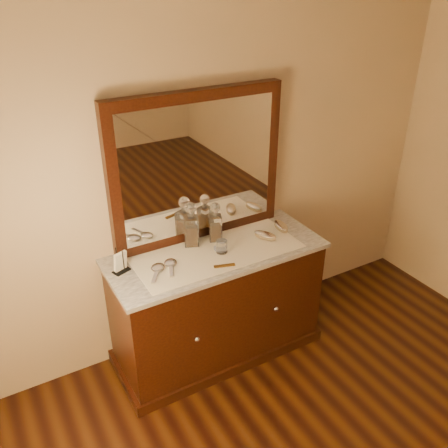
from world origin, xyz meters
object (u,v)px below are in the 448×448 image
Objects in this scene: napkin_rack at (121,263)px; decanter_left at (191,228)px; mirror_frame at (198,168)px; hand_mirror_inner at (171,264)px; decanter_right at (215,226)px; hand_mirror_outer at (157,269)px; comb at (225,266)px; dresser_cabinet at (217,305)px; brush_far at (281,226)px; pin_dish at (219,248)px; brush_near at (265,236)px.

decanter_left is at bearing 8.24° from napkin_rack.
mirror_frame is 0.64m from hand_mirror_inner.
decanter_left reaches higher than hand_mirror_inner.
decanter_right is 0.52m from hand_mirror_outer.
hand_mirror_inner reaches higher than comb.
comb is 0.48× the size of decanter_right.
hand_mirror_outer reaches higher than dresser_cabinet.
decanter_left is (-0.10, 0.16, 0.56)m from dresser_cabinet.
hand_mirror_outer is (-0.38, 0.16, 0.00)m from comb.
napkin_rack is at bearing -171.76° from decanter_left.
mirror_frame is at bearing 90.00° from dresser_cabinet.
comb is at bearing -159.90° from brush_far.
decanter_right reaches higher than napkin_rack.
napkin_rack is 0.69m from decanter_right.
pin_dish is at bearing -107.54° from decanter_right.
comb is 0.41m from hand_mirror_outer.
hand_mirror_inner is at bearing -18.18° from napkin_rack.
decanter_right is at bearing 167.48° from brush_far.
decanter_right is (0.68, 0.05, 0.05)m from napkin_rack.
decanter_left is at bearing 158.53° from brush_near.
brush_far is 0.85× the size of hand_mirror_inner.
dresser_cabinet is 0.56m from hand_mirror_inner.
pin_dish is 0.34m from brush_near.
napkin_rack is at bearing -175.95° from decanter_right.
decanter_left reaches higher than napkin_rack.
dresser_cabinet is at bearing -90.00° from mirror_frame.
dresser_cabinet is 0.57m from decanter_right.
brush_far is (0.51, 0.02, 0.02)m from pin_dish.
hand_mirror_inner is at bearing -177.50° from brush_far.
brush_near is (0.34, -0.04, 0.02)m from pin_dish.
pin_dish is (0.03, -0.24, -0.49)m from mirror_frame.
pin_dish is 0.45× the size of napkin_rack.
hand_mirror_outer is 1.02× the size of hand_mirror_inner.
comb is 0.37m from decanter_left.
decanter_left is at bearing 116.51° from comb.
dresser_cabinet is 0.49m from comb.
hand_mirror_outer is at bearing -177.00° from brush_far.
napkin_rack is at bearing -165.37° from mirror_frame.
mirror_frame is 0.70m from hand_mirror_outer.
decanter_right reaches higher than brush_far.
dresser_cabinet is at bearing 175.92° from brush_near.
decanter_right is 1.57× the size of brush_far.
pin_dish is 0.40× the size of brush_far.
hand_mirror_inner is (-0.70, 0.02, -0.01)m from brush_near.
brush_near is at bearing -27.64° from decanter_right.
hand_mirror_outer is at bearing -176.87° from dresser_cabinet.
napkin_rack is 0.56× the size of decanter_right.
pin_dish is 0.34× the size of hand_mirror_outer.
pin_dish is at bearing 21.17° from dresser_cabinet.
pin_dish is 0.65m from napkin_rack.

